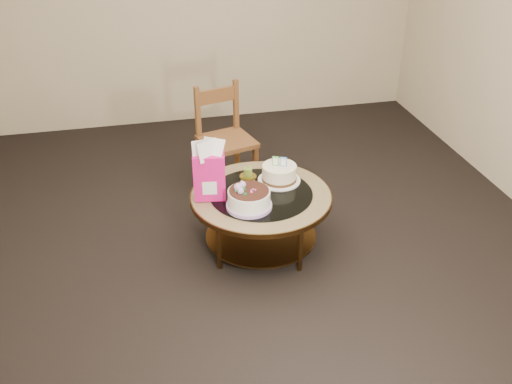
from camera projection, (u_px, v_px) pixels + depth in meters
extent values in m
plane|color=black|center=(261.00, 245.00, 4.30)|extent=(5.00, 5.00, 0.00)
cylinder|color=#533617|center=(298.00, 203.00, 4.43)|extent=(0.04, 0.04, 0.42)
cylinder|color=#533617|center=(226.00, 201.00, 4.45)|extent=(0.04, 0.04, 0.42)
cylinder|color=#533617|center=(219.00, 244.00, 3.96)|extent=(0.04, 0.04, 0.42)
cylinder|color=#533617|center=(300.00, 246.00, 3.94)|extent=(0.04, 0.04, 0.42)
cylinder|color=#533617|center=(261.00, 234.00, 4.25)|extent=(0.82, 0.82, 0.02)
cylinder|color=#533617|center=(261.00, 196.00, 4.08)|extent=(1.02, 1.02, 0.04)
cylinder|color=#9D8556|center=(261.00, 195.00, 4.07)|extent=(1.00, 1.00, 0.01)
cylinder|color=black|center=(261.00, 194.00, 4.07)|extent=(0.74, 0.74, 0.01)
cylinder|color=#B692CE|center=(249.00, 206.00, 3.90)|extent=(0.32, 0.32, 0.02)
cylinder|color=silver|center=(249.00, 199.00, 3.87)|extent=(0.29, 0.29, 0.13)
cylinder|color=black|center=(249.00, 191.00, 3.84)|extent=(0.27, 0.27, 0.01)
sphere|color=#B692CE|center=(238.00, 187.00, 3.83)|extent=(0.06, 0.06, 0.06)
sphere|color=#B692CE|center=(242.00, 185.00, 3.87)|extent=(0.05, 0.05, 0.05)
sphere|color=#B692CE|center=(241.00, 191.00, 3.80)|extent=(0.04, 0.04, 0.04)
cone|color=#207937|center=(245.00, 189.00, 3.84)|extent=(0.04, 0.04, 0.03)
cone|color=#207937|center=(236.00, 191.00, 3.82)|extent=(0.04, 0.04, 0.03)
cone|color=#207937|center=(243.00, 185.00, 3.89)|extent=(0.03, 0.03, 0.03)
cone|color=#207937|center=(246.00, 193.00, 3.79)|extent=(0.04, 0.04, 0.03)
cylinder|color=white|center=(279.00, 180.00, 4.22)|extent=(0.32, 0.32, 0.01)
cylinder|color=#452A13|center=(279.00, 178.00, 4.21)|extent=(0.26, 0.26, 0.02)
cylinder|color=#F1EAC7|center=(279.00, 171.00, 4.18)|extent=(0.25, 0.25, 0.09)
cube|color=green|center=(276.00, 161.00, 4.14)|extent=(0.05, 0.03, 0.07)
cube|color=white|center=(276.00, 161.00, 4.14)|extent=(0.04, 0.03, 0.06)
cube|color=#4389E4|center=(284.00, 162.00, 4.13)|extent=(0.05, 0.03, 0.07)
cube|color=white|center=(284.00, 162.00, 4.13)|extent=(0.04, 0.03, 0.06)
cube|color=#DD147F|center=(209.00, 176.00, 3.93)|extent=(0.23, 0.15, 0.34)
cube|color=white|center=(210.00, 184.00, 3.96)|extent=(0.12, 0.14, 0.10)
cube|color=tan|center=(248.00, 178.00, 4.25)|extent=(0.13, 0.13, 0.01)
cylinder|color=gold|center=(248.00, 177.00, 4.25)|extent=(0.13, 0.13, 0.01)
cylinder|color=olive|center=(248.00, 172.00, 4.23)|extent=(0.06, 0.06, 0.06)
cylinder|color=black|center=(248.00, 168.00, 4.21)|extent=(0.00, 0.00, 0.01)
cube|color=brown|center=(227.00, 141.00, 4.82)|extent=(0.51, 0.51, 0.04)
cube|color=brown|center=(218.00, 178.00, 4.73)|extent=(0.05, 0.05, 0.45)
cube|color=brown|center=(256.00, 169.00, 4.88)|extent=(0.05, 0.05, 0.45)
cube|color=brown|center=(200.00, 161.00, 5.00)|extent=(0.05, 0.05, 0.45)
cube|color=brown|center=(237.00, 152.00, 5.15)|extent=(0.05, 0.05, 0.45)
cube|color=brown|center=(198.00, 113.00, 4.77)|extent=(0.05, 0.05, 0.46)
cube|color=brown|center=(236.00, 105.00, 4.92)|extent=(0.05, 0.05, 0.46)
cube|color=brown|center=(217.00, 96.00, 4.78)|extent=(0.35, 0.12, 0.12)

